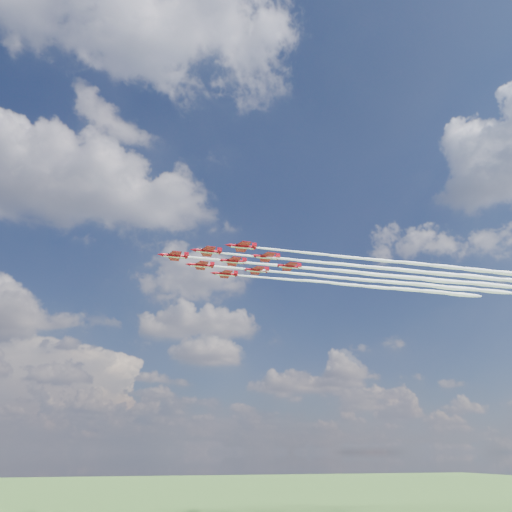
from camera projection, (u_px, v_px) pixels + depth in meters
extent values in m
cylinder|color=#A60917|center=(174.00, 256.00, 150.53)|extent=(6.99, 1.02, 0.96)
cone|color=#A60917|center=(160.00, 254.00, 149.50)|extent=(1.75, 0.98, 0.96)
cone|color=#A60917|center=(188.00, 257.00, 151.50)|extent=(1.32, 0.89, 0.87)
ellipsoid|color=black|center=(168.00, 254.00, 150.26)|extent=(1.82, 0.81, 0.63)
cube|color=#A60917|center=(176.00, 256.00, 150.62)|extent=(2.87, 8.06, 0.12)
cube|color=#A60917|center=(186.00, 257.00, 151.35)|extent=(1.25, 3.15, 0.10)
cube|color=#A60917|center=(186.00, 255.00, 151.68)|extent=(1.40, 0.14, 1.57)
cube|color=silver|center=(174.00, 257.00, 150.37)|extent=(6.55, 0.85, 0.10)
cylinder|color=#A60917|center=(207.00, 251.00, 147.12)|extent=(6.99, 1.02, 0.96)
cone|color=#A60917|center=(193.00, 250.00, 146.09)|extent=(1.75, 0.98, 0.96)
cone|color=#A60917|center=(221.00, 253.00, 148.09)|extent=(1.32, 0.89, 0.87)
ellipsoid|color=black|center=(202.00, 249.00, 146.85)|extent=(1.82, 0.81, 0.63)
cube|color=#A60917|center=(209.00, 252.00, 147.21)|extent=(2.87, 8.06, 0.12)
cube|color=#A60917|center=(219.00, 252.00, 147.94)|extent=(1.25, 3.15, 0.10)
cube|color=#A60917|center=(220.00, 250.00, 148.27)|extent=(1.40, 0.14, 1.57)
cube|color=silver|center=(207.00, 253.00, 146.96)|extent=(6.55, 0.85, 0.10)
cylinder|color=#A60917|center=(201.00, 265.00, 158.22)|extent=(6.99, 1.02, 0.96)
cone|color=#A60917|center=(187.00, 264.00, 157.19)|extent=(1.75, 0.98, 0.96)
cone|color=#A60917|center=(214.00, 266.00, 159.19)|extent=(1.32, 0.89, 0.87)
ellipsoid|color=black|center=(195.00, 264.00, 157.96)|extent=(1.82, 0.81, 0.63)
cube|color=#A60917|center=(202.00, 266.00, 158.31)|extent=(2.87, 8.06, 0.12)
cube|color=#A60917|center=(212.00, 266.00, 159.05)|extent=(1.25, 3.15, 0.10)
cube|color=#A60917|center=(212.00, 264.00, 159.38)|extent=(1.40, 0.14, 1.57)
cube|color=silver|center=(201.00, 267.00, 158.06)|extent=(6.55, 0.85, 0.10)
cylinder|color=#A60917|center=(242.00, 246.00, 143.71)|extent=(6.99, 1.02, 0.96)
cone|color=#A60917|center=(227.00, 245.00, 142.68)|extent=(1.75, 0.98, 0.96)
cone|color=#A60917|center=(256.00, 248.00, 144.68)|extent=(1.32, 0.89, 0.87)
ellipsoid|color=black|center=(236.00, 245.00, 143.44)|extent=(1.82, 0.81, 0.63)
cube|color=#A60917|center=(243.00, 247.00, 143.80)|extent=(2.87, 8.06, 0.12)
cube|color=#A60917|center=(254.00, 248.00, 144.53)|extent=(1.25, 3.15, 0.10)
cube|color=#A60917|center=(254.00, 245.00, 144.86)|extent=(1.40, 0.14, 1.57)
cube|color=silver|center=(242.00, 248.00, 143.55)|extent=(6.55, 0.85, 0.10)
cylinder|color=#A60917|center=(233.00, 261.00, 154.81)|extent=(6.99, 1.02, 0.96)
cone|color=#A60917|center=(219.00, 260.00, 153.78)|extent=(1.75, 0.98, 0.96)
cone|color=#A60917|center=(246.00, 262.00, 155.78)|extent=(1.32, 0.89, 0.87)
ellipsoid|color=black|center=(227.00, 260.00, 154.55)|extent=(1.82, 0.81, 0.63)
cube|color=#A60917|center=(234.00, 261.00, 154.90)|extent=(2.87, 8.06, 0.12)
cube|color=#A60917|center=(244.00, 262.00, 155.64)|extent=(1.25, 3.15, 0.10)
cube|color=#A60917|center=(244.00, 260.00, 155.97)|extent=(1.40, 0.14, 1.57)
cube|color=silver|center=(233.00, 263.00, 154.65)|extent=(6.55, 0.85, 0.10)
cylinder|color=#A60917|center=(225.00, 274.00, 165.92)|extent=(6.99, 1.02, 0.96)
cone|color=#A60917|center=(212.00, 273.00, 164.89)|extent=(1.75, 0.98, 0.96)
cone|color=#A60917|center=(237.00, 275.00, 166.88)|extent=(1.32, 0.89, 0.87)
ellipsoid|color=black|center=(220.00, 272.00, 165.65)|extent=(1.82, 0.81, 0.63)
cube|color=#A60917|center=(226.00, 274.00, 166.00)|extent=(2.87, 8.06, 0.12)
cube|color=#A60917|center=(235.00, 275.00, 166.74)|extent=(1.25, 3.15, 0.10)
cube|color=#A60917|center=(236.00, 273.00, 167.07)|extent=(1.40, 0.14, 1.57)
cube|color=silver|center=(225.00, 275.00, 165.76)|extent=(6.55, 0.85, 0.10)
cylinder|color=#A60917|center=(266.00, 257.00, 151.40)|extent=(6.99, 1.02, 0.96)
cone|color=#A60917|center=(253.00, 256.00, 150.37)|extent=(1.75, 0.98, 0.96)
cone|color=#A60917|center=(279.00, 258.00, 152.37)|extent=(1.32, 0.89, 0.87)
ellipsoid|color=black|center=(261.00, 255.00, 151.14)|extent=(1.82, 0.81, 0.63)
cube|color=#A60917|center=(268.00, 257.00, 151.49)|extent=(2.87, 8.06, 0.12)
cube|color=#A60917|center=(277.00, 258.00, 152.23)|extent=(1.25, 3.15, 0.10)
cube|color=#A60917|center=(278.00, 256.00, 152.56)|extent=(1.40, 0.14, 1.57)
cube|color=silver|center=(266.00, 258.00, 151.24)|extent=(6.55, 0.85, 0.10)
cylinder|color=#A60917|center=(256.00, 270.00, 162.51)|extent=(6.99, 1.02, 0.96)
cone|color=#A60917|center=(243.00, 269.00, 161.48)|extent=(1.75, 0.98, 0.96)
cone|color=#A60917|center=(268.00, 271.00, 163.47)|extent=(1.32, 0.89, 0.87)
ellipsoid|color=black|center=(251.00, 269.00, 162.24)|extent=(1.82, 0.81, 0.63)
cube|color=#A60917|center=(257.00, 271.00, 162.59)|extent=(2.87, 8.06, 0.12)
cube|color=#A60917|center=(266.00, 271.00, 163.33)|extent=(1.25, 3.15, 0.10)
cube|color=#A60917|center=(267.00, 269.00, 163.66)|extent=(1.40, 0.14, 1.57)
cube|color=silver|center=(256.00, 272.00, 162.35)|extent=(6.55, 0.85, 0.10)
cylinder|color=#A60917|center=(289.00, 266.00, 159.10)|extent=(6.99, 1.02, 0.96)
cone|color=#A60917|center=(275.00, 265.00, 158.07)|extent=(1.75, 0.98, 0.96)
cone|color=#A60917|center=(301.00, 268.00, 160.06)|extent=(1.32, 0.89, 0.87)
ellipsoid|color=black|center=(283.00, 265.00, 158.83)|extent=(1.82, 0.81, 0.63)
cube|color=#A60917|center=(290.00, 267.00, 159.18)|extent=(2.87, 8.06, 0.12)
cube|color=#A60917|center=(299.00, 267.00, 159.92)|extent=(1.25, 3.15, 0.10)
cube|color=#A60917|center=(299.00, 265.00, 160.25)|extent=(1.40, 0.14, 1.57)
cube|color=silver|center=(289.00, 268.00, 158.94)|extent=(6.55, 0.85, 0.10)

